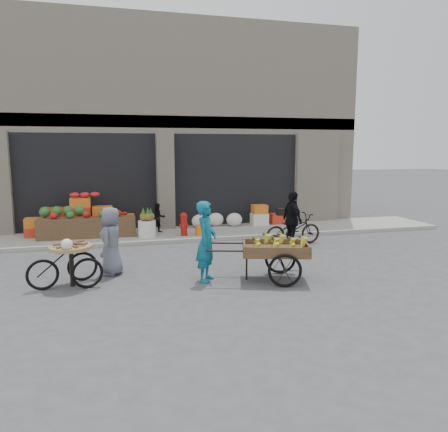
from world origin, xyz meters
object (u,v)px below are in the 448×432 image
object	(u,v)px
banana_cart	(273,247)
fire_hydrant	(184,223)
seated_person	(158,218)
tricycle_cart	(71,259)
cyclist	(293,220)
vendor_woman	(206,241)
vendor_grey	(111,241)
pineapple_bin	(147,229)
orange_bucket	(200,230)
bicycle	(293,229)

from	to	relation	value
banana_cart	fire_hydrant	bearing A→B (deg)	120.40
seated_person	banana_cart	bearing A→B (deg)	-80.79
tricycle_cart	cyclist	world-z (taller)	cyclist
banana_cart	vendor_woman	world-z (taller)	vendor_woman
vendor_woman	vendor_grey	bearing A→B (deg)	90.99
fire_hydrant	tricycle_cart	distance (m)	4.91
pineapple_bin	fire_hydrant	distance (m)	1.11
tricycle_cart	cyclist	distance (m)	6.00
orange_bucket	seated_person	world-z (taller)	seated_person
fire_hydrant	orange_bucket	bearing A→B (deg)	-5.71
seated_person	vendor_grey	bearing A→B (deg)	-120.17
fire_hydrant	seated_person	distance (m)	0.96
fire_hydrant	cyclist	distance (m)	3.33
fire_hydrant	vendor_woman	world-z (taller)	vendor_woman
orange_bucket	bicycle	world-z (taller)	bicycle
fire_hydrant	vendor_grey	xyz separation A→B (m)	(-2.14, -3.28, 0.25)
bicycle	fire_hydrant	bearing A→B (deg)	57.05
banana_cart	pineapple_bin	bearing A→B (deg)	132.30
pineapple_bin	vendor_woman	size ratio (longest dim) A/B	0.31
seated_person	bicycle	xyz separation A→B (m)	(3.61, -2.17, -0.13)
fire_hydrant	seated_person	world-z (taller)	seated_person
seated_person	tricycle_cart	xyz separation A→B (m)	(-2.24, -4.59, -0.02)
fire_hydrant	cyclist	world-z (taller)	cyclist
banana_cart	tricycle_cart	xyz separation A→B (m)	(-4.06, 0.64, -0.14)
vendor_woman	vendor_grey	size ratio (longest dim) A/B	1.13
fire_hydrant	pineapple_bin	bearing A→B (deg)	177.40
pineapple_bin	seated_person	xyz separation A→B (m)	(0.40, 0.60, 0.21)
seated_person	tricycle_cart	size ratio (longest dim) A/B	0.64
orange_bucket	vendor_grey	xyz separation A→B (m)	(-2.64, -3.23, 0.48)
orange_bucket	cyclist	world-z (taller)	cyclist
seated_person	tricycle_cart	world-z (taller)	seated_person
vendor_woman	bicycle	xyz separation A→B (m)	(3.15, 2.75, -0.39)
orange_bucket	vendor_grey	world-z (taller)	vendor_grey
pineapple_bin	banana_cart	size ratio (longest dim) A/B	0.21
seated_person	vendor_woman	bearing A→B (deg)	-94.66
orange_bucket	vendor_grey	bearing A→B (deg)	-129.31
fire_hydrant	vendor_woman	distance (m)	4.29
bicycle	seated_person	bearing A→B (deg)	53.63
banana_cart	vendor_grey	distance (m)	3.51
orange_bucket	fire_hydrant	bearing A→B (deg)	174.29
cyclist	banana_cart	bearing A→B (deg)	143.72
banana_cart	cyclist	distance (m)	3.09
vendor_woman	seated_person	bearing A→B (deg)	33.84
cyclist	seated_person	bearing A→B (deg)	47.64
vendor_woman	tricycle_cart	bearing A→B (deg)	111.40
tricycle_cart	vendor_grey	bearing A→B (deg)	27.00
bicycle	cyclist	size ratio (longest dim) A/B	1.08
vendor_grey	bicycle	xyz separation A→B (m)	(5.05, 1.76, -0.30)
tricycle_cart	pineapple_bin	bearing A→B (deg)	52.65
seated_person	orange_bucket	bearing A→B (deg)	-40.26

